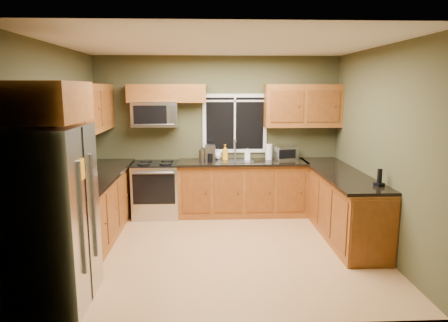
{
  "coord_description": "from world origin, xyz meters",
  "views": [
    {
      "loc": [
        -0.19,
        -5.15,
        2.16
      ],
      "look_at": [
        0.05,
        0.35,
        1.15
      ],
      "focal_mm": 32.0,
      "sensor_mm": 36.0,
      "label": 1
    }
  ],
  "objects": [
    {
      "name": "soap_bottle_a",
      "position": [
        0.12,
        1.54,
        1.08
      ],
      "size": [
        0.14,
        0.14,
        0.27
      ],
      "primitive_type": "imported",
      "rotation": [
        0.0,
        0.0,
        -0.39
      ],
      "color": "orange",
      "rests_on": "countertop_back"
    },
    {
      "name": "upper_cabinets_back_left",
      "position": [
        -0.85,
        1.64,
        2.07
      ],
      "size": [
        1.3,
        0.33,
        0.3
      ],
      "primitive_type": "cube",
      "color": "brown",
      "rests_on": "back_wall"
    },
    {
      "name": "coffee_maker",
      "position": [
        -0.14,
        1.47,
        1.07
      ],
      "size": [
        0.18,
        0.24,
        0.28
      ],
      "color": "slate",
      "rests_on": "countertop_back"
    },
    {
      "name": "paper_towel_roll",
      "position": [
        0.88,
        1.61,
        1.07
      ],
      "size": [
        0.13,
        0.13,
        0.29
      ],
      "color": "white",
      "rests_on": "countertop_back"
    },
    {
      "name": "window",
      "position": [
        0.3,
        1.78,
        1.55
      ],
      "size": [
        1.12,
        0.03,
        1.02
      ],
      "color": "white",
      "rests_on": "back_wall"
    },
    {
      "name": "microwave",
      "position": [
        -1.05,
        1.61,
        1.73
      ],
      "size": [
        0.76,
        0.41,
        0.42
      ],
      "color": "#B7B7BC",
      "rests_on": "back_wall"
    },
    {
      "name": "base_cabinets_peninsula",
      "position": [
        1.8,
        0.54,
        0.45
      ],
      "size": [
        0.6,
        2.52,
        0.9
      ],
      "color": "brown",
      "rests_on": "ground"
    },
    {
      "name": "soap_bottle_b",
      "position": [
        0.51,
        1.57,
        1.04
      ],
      "size": [
        0.1,
        0.11,
        0.2
      ],
      "primitive_type": "imported",
      "rotation": [
        0.0,
        0.0,
        -0.15
      ],
      "color": "white",
      "rests_on": "countertop_back"
    },
    {
      "name": "ceiling",
      "position": [
        0.0,
        0.0,
        2.7
      ],
      "size": [
        4.2,
        4.2,
        0.0
      ],
      "primitive_type": "plane",
      "rotation": [
        3.14,
        0.0,
        0.0
      ],
      "color": "white",
      "rests_on": "back_wall"
    },
    {
      "name": "right_wall",
      "position": [
        2.1,
        0.0,
        1.35
      ],
      "size": [
        0.0,
        3.6,
        3.6
      ],
      "primitive_type": "plane",
      "rotation": [
        1.57,
        0.0,
        -1.57
      ],
      "color": "#434328",
      "rests_on": "ground"
    },
    {
      "name": "countertop_peninsula",
      "position": [
        1.78,
        0.55,
        0.92
      ],
      "size": [
        0.65,
        2.5,
        0.04
      ],
      "primitive_type": "cube",
      "color": "black",
      "rests_on": "base_cabinets_peninsula"
    },
    {
      "name": "countertop_left",
      "position": [
        -1.78,
        0.48,
        0.92
      ],
      "size": [
        0.65,
        2.65,
        0.04
      ],
      "primitive_type": "cube",
      "color": "black",
      "rests_on": "base_cabinets_left"
    },
    {
      "name": "upper_cabinet_over_fridge",
      "position": [
        -1.74,
        -1.3,
        2.03
      ],
      "size": [
        0.72,
        0.9,
        0.38
      ],
      "primitive_type": "cube",
      "color": "brown",
      "rests_on": "left_wall"
    },
    {
      "name": "base_cabinets_back",
      "position": [
        0.42,
        1.5,
        0.45
      ],
      "size": [
        2.17,
        0.6,
        0.9
      ],
      "primitive_type": "cube",
      "color": "brown",
      "rests_on": "ground"
    },
    {
      "name": "countertop_back",
      "position": [
        0.42,
        1.48,
        0.92
      ],
      "size": [
        2.17,
        0.65,
        0.04
      ],
      "primitive_type": "cube",
      "color": "black",
      "rests_on": "base_cabinets_back"
    },
    {
      "name": "toaster_oven",
      "position": [
        1.18,
        1.62,
        1.05
      ],
      "size": [
        0.42,
        0.36,
        0.23
      ],
      "color": "#B7B7BC",
      "rests_on": "countertop_back"
    },
    {
      "name": "left_wall",
      "position": [
        -2.1,
        0.0,
        1.35
      ],
      "size": [
        0.0,
        3.6,
        3.6
      ],
      "primitive_type": "plane",
      "rotation": [
        1.57,
        0.0,
        1.57
      ],
      "color": "#434328",
      "rests_on": "ground"
    },
    {
      "name": "floor",
      "position": [
        0.0,
        0.0,
        0.0
      ],
      "size": [
        4.2,
        4.2,
        0.0
      ],
      "primitive_type": "plane",
      "color": "#B5834F",
      "rests_on": "ground"
    },
    {
      "name": "base_cabinets_left",
      "position": [
        -1.8,
        0.48,
        0.45
      ],
      "size": [
        0.6,
        2.65,
        0.9
      ],
      "primitive_type": "cube",
      "color": "brown",
      "rests_on": "ground"
    },
    {
      "name": "refrigerator",
      "position": [
        -1.74,
        -1.3,
        0.9
      ],
      "size": [
        0.74,
        0.9,
        1.8
      ],
      "color": "#B7B7BC",
      "rests_on": "ground"
    },
    {
      "name": "range",
      "position": [
        -1.05,
        1.47,
        0.47
      ],
      "size": [
        0.76,
        0.69,
        0.94
      ],
      "color": "#B7B7BC",
      "rests_on": "ground"
    },
    {
      "name": "sink",
      "position": [
        0.3,
        1.49,
        0.95
      ],
      "size": [
        0.6,
        0.42,
        0.36
      ],
      "color": "slate",
      "rests_on": "countertop_back"
    },
    {
      "name": "front_wall",
      "position": [
        0.0,
        -1.8,
        1.35
      ],
      "size": [
        4.2,
        0.0,
        4.2
      ],
      "primitive_type": "plane",
      "rotation": [
        -1.57,
        0.0,
        0.0
      ],
      "color": "#434328",
      "rests_on": "ground"
    },
    {
      "name": "soap_bottle_c",
      "position": [
        0.0,
        1.68,
        1.03
      ],
      "size": [
        0.17,
        0.17,
        0.18
      ],
      "primitive_type": "imported",
      "rotation": [
        0.0,
        0.0,
        -0.26
      ],
      "color": "white",
      "rests_on": "countertop_back"
    },
    {
      "name": "upper_cabinets_left",
      "position": [
        -1.94,
        0.48,
        1.86
      ],
      "size": [
        0.33,
        2.65,
        0.72
      ],
      "primitive_type": "cube",
      "color": "brown",
      "rests_on": "left_wall"
    },
    {
      "name": "cordless_phone",
      "position": [
        1.98,
        -0.34,
        1.01
      ],
      "size": [
        0.13,
        0.13,
        0.22
      ],
      "color": "black",
      "rests_on": "countertop_peninsula"
    },
    {
      "name": "upper_cabinets_back_right",
      "position": [
        1.45,
        1.64,
        1.86
      ],
      "size": [
        1.3,
        0.33,
        0.72
      ],
      "primitive_type": "cube",
      "color": "brown",
      "rests_on": "back_wall"
    },
    {
      "name": "back_wall",
      "position": [
        0.0,
        1.8,
        1.35
      ],
      "size": [
        4.2,
        0.0,
        4.2
      ],
      "primitive_type": "plane",
      "rotation": [
        1.57,
        0.0,
        0.0
      ],
      "color": "#434328",
      "rests_on": "ground"
    },
    {
      "name": "kettle",
      "position": [
        -0.26,
        1.49,
        1.05
      ],
      "size": [
        0.16,
        0.16,
        0.25
      ],
      "color": "#B7B7BC",
      "rests_on": "countertop_back"
    }
  ]
}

